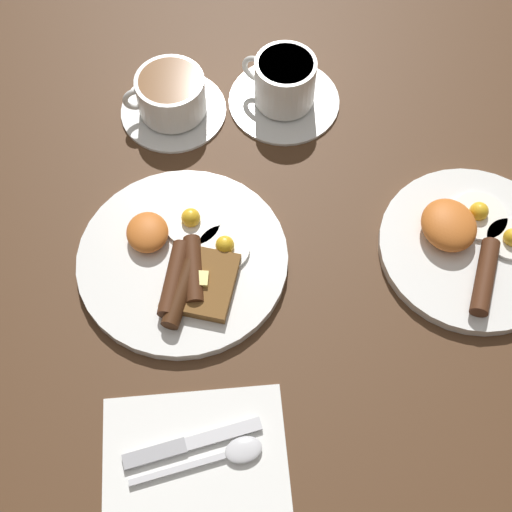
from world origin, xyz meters
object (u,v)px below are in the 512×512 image
at_px(breakfast_plate_near, 183,260).
at_px(teacup_far, 284,86).
at_px(breakfast_plate_far, 470,244).
at_px(knife, 185,445).
at_px(teacup_near, 171,98).
at_px(spoon, 228,454).

relative_size(breakfast_plate_near, teacup_far, 1.66).
distance_m(breakfast_plate_near, teacup_far, 0.30).
relative_size(breakfast_plate_far, knife, 1.50).
height_order(breakfast_plate_near, knife, breakfast_plate_near).
bearing_deg(knife, breakfast_plate_far, 19.52).
distance_m(teacup_far, knife, 0.52).
xyz_separation_m(breakfast_plate_far, knife, (0.18, -0.40, -0.01)).
xyz_separation_m(teacup_far, knife, (0.48, -0.22, -0.03)).
xyz_separation_m(teacup_near, knife, (0.49, -0.05, -0.02)).
distance_m(breakfast_plate_far, teacup_far, 0.35).
height_order(breakfast_plate_near, breakfast_plate_far, breakfast_plate_far).
bearing_deg(spoon, breakfast_plate_far, 24.96).
bearing_deg(spoon, knife, 151.82).
bearing_deg(breakfast_plate_near, teacup_far, 142.84).
distance_m(teacup_far, spoon, 0.52).
bearing_deg(breakfast_plate_far, knife, -65.30).
distance_m(breakfast_plate_near, knife, 0.24).
height_order(teacup_near, knife, teacup_near).
height_order(breakfast_plate_near, spoon, breakfast_plate_near).
height_order(breakfast_plate_far, knife, breakfast_plate_far).
height_order(teacup_far, spoon, teacup_far).
xyz_separation_m(breakfast_plate_near, teacup_far, (-0.24, 0.18, 0.02)).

